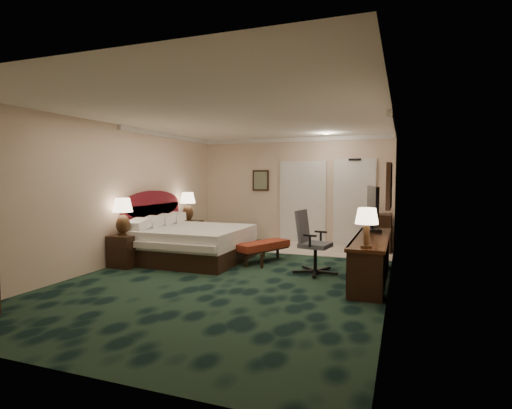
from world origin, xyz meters
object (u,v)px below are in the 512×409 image
(desk, at_px, (371,259))
(minibar, at_px, (381,232))
(nightstand_far, at_px, (189,233))
(desk_chair, at_px, (315,242))
(bed, at_px, (192,244))
(nightstand_near, at_px, (126,251))
(bed_bench, at_px, (263,252))
(tv, at_px, (373,209))
(lamp_near, at_px, (123,217))
(lamp_far, at_px, (188,207))

(desk, bearing_deg, minibar, 89.71)
(nightstand_far, distance_m, desk_chair, 3.90)
(bed, height_order, desk, desk)
(nightstand_near, distance_m, desk_chair, 3.57)
(nightstand_near, xyz_separation_m, desk_chair, (3.50, 0.67, 0.26))
(nightstand_near, xyz_separation_m, minibar, (4.47, 3.36, 0.13))
(desk, xyz_separation_m, desk_chair, (-0.95, 0.14, 0.20))
(bed_bench, height_order, desk_chair, desk_chair)
(nightstand_near, relative_size, tv, 0.58)
(lamp_near, height_order, tv, tv)
(nightstand_near, height_order, bed_bench, nightstand_near)
(minibar, bearing_deg, tv, -91.48)
(minibar, bearing_deg, bed, -145.73)
(desk, relative_size, tv, 2.40)
(lamp_far, bearing_deg, bed_bench, -25.12)
(bed, relative_size, desk_chair, 1.90)
(lamp_far, bearing_deg, bed, -57.38)
(tv, distance_m, minibar, 2.24)
(lamp_far, distance_m, desk, 4.84)
(nightstand_near, xyz_separation_m, nightstand_far, (0.01, 2.38, 0.01))
(nightstand_far, bearing_deg, nightstand_near, -90.16)
(desk_chair, bearing_deg, nightstand_far, 163.00)
(nightstand_near, distance_m, bed_bench, 2.63)
(nightstand_far, bearing_deg, bed, -58.41)
(nightstand_far, bearing_deg, lamp_near, -91.06)
(tv, bearing_deg, nightstand_near, -176.74)
(bed_bench, xyz_separation_m, minibar, (2.15, 2.11, 0.22))
(tv, relative_size, minibar, 1.22)
(nightstand_far, height_order, minibar, minibar)
(desk, height_order, tv, tv)
(desk_chair, bearing_deg, tv, 40.93)
(nightstand_near, xyz_separation_m, lamp_far, (-0.00, 2.34, 0.67))
(nightstand_far, relative_size, bed_bench, 0.52)
(lamp_far, bearing_deg, minibar, 12.92)
(bed_bench, bearing_deg, bed, -142.70)
(lamp_near, bearing_deg, desk_chair, 10.97)
(lamp_near, relative_size, tv, 0.67)
(nightstand_near, distance_m, lamp_near, 0.65)
(tv, distance_m, desk_chair, 1.21)
(bed, bearing_deg, lamp_near, -134.60)
(nightstand_far, xyz_separation_m, bed_bench, (2.31, -1.13, -0.11))
(desk, bearing_deg, desk_chair, 171.80)
(bed, bearing_deg, tv, 4.91)
(nightstand_far, relative_size, tv, 0.59)
(bed_bench, distance_m, desk, 2.26)
(lamp_far, relative_size, minibar, 0.82)
(desk, bearing_deg, bed, 173.56)
(bed, relative_size, nightstand_near, 3.52)
(nightstand_near, distance_m, desk, 4.48)
(tv, bearing_deg, bed, 172.56)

